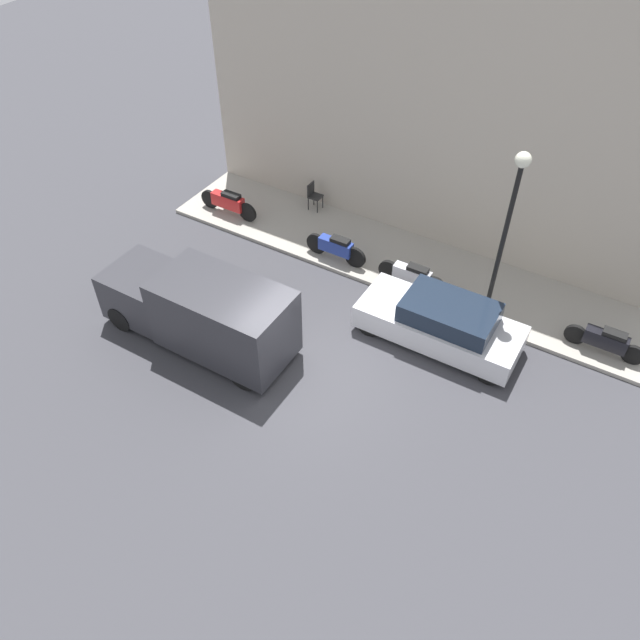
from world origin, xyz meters
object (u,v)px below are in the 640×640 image
delivery_van (199,309)px  motorcycle_black (606,341)px  motorcycle_blue (336,247)px  cafe_chair (314,194)px  motorcycle_red (228,202)px  streetlamp (510,212)px  parked_car (442,323)px  scooter_silver (412,275)px

delivery_van → motorcycle_black: delivery_van is taller
delivery_van → motorcycle_black: size_ratio=2.64×
motorcycle_black → motorcycle_blue: size_ratio=1.00×
cafe_chair → delivery_van: bearing=-174.4°
motorcycle_red → motorcycle_blue: motorcycle_red is taller
streetlamp → parked_car: bearing=152.5°
scooter_silver → motorcycle_blue: bearing=89.4°
parked_car → streetlamp: size_ratio=0.86×
delivery_van → cafe_chair: 6.62m
streetlamp → motorcycle_red: bearing=87.6°
parked_car → motorcycle_blue: bearing=69.5°
delivery_van → cafe_chair: (6.57, 0.65, -0.42)m
scooter_silver → cafe_chair: bearing=65.5°
motorcycle_red → streetlamp: (-0.37, -8.82, 2.86)m
motorcycle_blue → motorcycle_black: bearing=-88.9°
delivery_van → motorcycle_blue: size_ratio=2.64×
motorcycle_black → cafe_chair: bearing=79.1°
motorcycle_black → motorcycle_red: bearing=89.3°
parked_car → motorcycle_black: bearing=-66.6°
parked_car → motorcycle_blue: 4.20m
delivery_van → motorcycle_black: (4.72, -9.01, -0.52)m
parked_car → motorcycle_red: parked_car is taller
scooter_silver → delivery_van: bearing=140.1°
scooter_silver → parked_car: bearing=-134.5°
scooter_silver → motorcycle_black: scooter_silver is taller
delivery_van → motorcycle_red: 5.64m
motorcycle_black → parked_car: bearing=113.4°
parked_car → motorcycle_blue: size_ratio=2.13×
motorcycle_red → parked_car: bearing=-102.3°
parked_car → delivery_van: size_ratio=0.81×
motorcycle_black → streetlamp: size_ratio=0.41×
delivery_van → motorcycle_red: delivery_van is taller
scooter_silver → motorcycle_black: 5.21m
motorcycle_blue → cafe_chair: bearing=44.9°
motorcycle_red → streetlamp: size_ratio=0.44×
motorcycle_red → streetlamp: 9.28m
motorcycle_black → motorcycle_blue: 7.67m
scooter_silver → motorcycle_blue: size_ratio=1.03×
parked_car → cafe_chair: parked_car is taller
parked_car → scooter_silver: size_ratio=2.06×
delivery_van → motorcycle_blue: 4.79m
motorcycle_blue → streetlamp: streetlamp is taller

